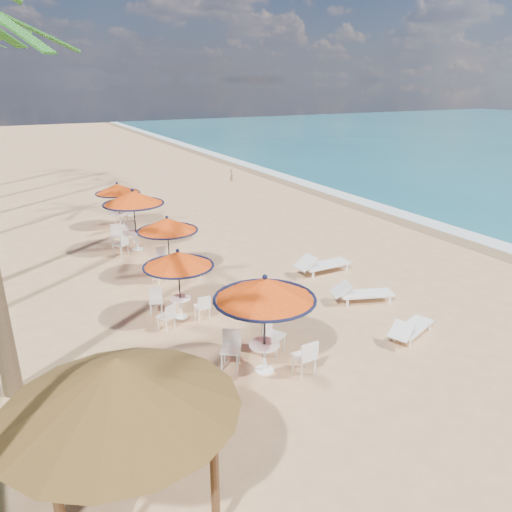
{
  "coord_description": "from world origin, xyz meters",
  "views": [
    {
      "loc": [
        -9.78,
        -9.92,
        6.86
      ],
      "look_at": [
        -2.38,
        4.27,
        1.2
      ],
      "focal_mm": 35.0,
      "sensor_mm": 36.0,
      "label": 1
    }
  ],
  "objects": [
    {
      "name": "lounger_mid",
      "position": [
        0.11,
        1.7,
        0.34
      ],
      "size": [
        2.12,
        1.26,
        0.73
      ],
      "rotation": [
        0.0,
        0.0,
        -0.33
      ],
      "color": "white",
      "rests_on": "ground"
    },
    {
      "name": "station_1",
      "position": [
        -5.48,
        3.34,
        1.62
      ],
      "size": [
        2.12,
        2.12,
        2.21
      ],
      "color": "black",
      "rests_on": "ground"
    },
    {
      "name": "station_0",
      "position": [
        -4.56,
        -0.4,
        1.89
      ],
      "size": [
        2.48,
        2.48,
        2.59
      ],
      "color": "black",
      "rests_on": "ground"
    },
    {
      "name": "station_3",
      "position": [
        -5.02,
        10.45,
        1.94
      ],
      "size": [
        2.54,
        2.68,
        2.65
      ],
      "color": "black",
      "rests_on": "ground"
    },
    {
      "name": "ground",
      "position": [
        0.0,
        0.0,
        0.0
      ],
      "size": [
        160.0,
        160.0,
        0.0
      ],
      "primitive_type": "plane",
      "color": "tan",
      "rests_on": "ground"
    },
    {
      "name": "station_2",
      "position": [
        -4.64,
        6.8,
        1.69
      ],
      "size": [
        2.21,
        2.21,
        2.31
      ],
      "color": "black",
      "rests_on": "ground"
    },
    {
      "name": "wetsand_band",
      "position": [
        8.4,
        10.0,
        0.0
      ],
      "size": [
        1.4,
        140.0,
        0.02
      ],
      "primitive_type": "cube",
      "color": "olive",
      "rests_on": "ground"
    },
    {
      "name": "station_4",
      "position": [
        -4.67,
        14.37,
        1.63
      ],
      "size": [
        2.14,
        2.21,
        2.23
      ],
      "color": "black",
      "rests_on": "ground"
    },
    {
      "name": "foam_strip",
      "position": [
        9.3,
        10.0,
        0.0
      ],
      "size": [
        1.2,
        140.0,
        0.04
      ],
      "primitive_type": "cube",
      "color": "white",
      "rests_on": "ground"
    },
    {
      "name": "lounger_far",
      "position": [
        0.45,
        4.43,
        0.37
      ],
      "size": [
        2.22,
        0.75,
        0.79
      ],
      "rotation": [
        0.0,
        0.0,
        0.03
      ],
      "color": "white",
      "rests_on": "ground"
    },
    {
      "name": "lounger_near",
      "position": [
        -0.19,
        -0.86,
        0.3
      ],
      "size": [
        1.9,
        1.18,
        0.65
      ],
      "rotation": [
        0.0,
        0.0,
        0.37
      ],
      "color": "white",
      "rests_on": "ground"
    },
    {
      "name": "palapa",
      "position": [
        -8.63,
        -3.12,
        2.44
      ],
      "size": [
        3.81,
        3.81,
        2.91
      ],
      "color": "brown",
      "rests_on": "ground"
    },
    {
      "name": "person",
      "position": [
        5.02,
        22.23,
        0.47
      ],
      "size": [
        0.27,
        0.38,
        0.95
      ],
      "primitive_type": "imported",
      "rotation": [
        0.0,
        0.0,
        1.43
      ],
      "color": "#906B49",
      "rests_on": "ground"
    }
  ]
}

